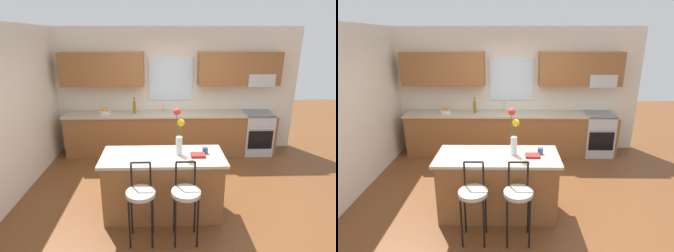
{
  "view_description": "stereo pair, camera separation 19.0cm",
  "coord_description": "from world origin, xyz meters",
  "views": [
    {
      "loc": [
        -0.23,
        -4.0,
        2.48
      ],
      "look_at": [
        -0.1,
        0.55,
        1.0
      ],
      "focal_mm": 29.29,
      "sensor_mm": 36.0,
      "label": 1
    },
    {
      "loc": [
        -0.04,
        -4.0,
        2.48
      ],
      "look_at": [
        -0.1,
        0.55,
        1.0
      ],
      "focal_mm": 29.29,
      "sensor_mm": 36.0,
      "label": 2
    }
  ],
  "objects": [
    {
      "name": "wall_left",
      "position": [
        -2.56,
        0.3,
        1.35
      ],
      "size": [
        0.12,
        4.6,
        2.7
      ],
      "primitive_type": "cube",
      "color": "beige",
      "rests_on": "ground"
    },
    {
      "name": "ground_plane",
      "position": [
        0.0,
        0.0,
        0.0
      ],
      "size": [
        14.0,
        14.0,
        0.0
      ],
      "primitive_type": "plane",
      "color": "brown"
    },
    {
      "name": "kitchen_island",
      "position": [
        -0.21,
        -0.52,
        0.46
      ],
      "size": [
        1.71,
        0.74,
        0.92
      ],
      "color": "brown",
      "rests_on": "ground"
    },
    {
      "name": "sink_faucet",
      "position": [
        -0.16,
        1.84,
        1.06
      ],
      "size": [
        0.02,
        0.13,
        0.23
      ],
      "color": "#B7BABC",
      "rests_on": "counter_run"
    },
    {
      "name": "fruit_bowl_oranges",
      "position": [
        -1.42,
        1.7,
        0.96
      ],
      "size": [
        0.24,
        0.24,
        0.13
      ],
      "color": "silver",
      "rests_on": "counter_run"
    },
    {
      "name": "bottle_olive_oil",
      "position": [
        -0.79,
        1.7,
        1.06
      ],
      "size": [
        0.06,
        0.06,
        0.34
      ],
      "color": "olive",
      "rests_on": "counter_run"
    },
    {
      "name": "bar_stool_middle",
      "position": [
        0.07,
        -1.1,
        0.64
      ],
      "size": [
        0.36,
        0.36,
        1.04
      ],
      "color": "black",
      "rests_on": "ground"
    },
    {
      "name": "bar_stool_near",
      "position": [
        -0.48,
        -1.1,
        0.64
      ],
      "size": [
        0.36,
        0.36,
        1.04
      ],
      "color": "black",
      "rests_on": "ground"
    },
    {
      "name": "mug_ceramic",
      "position": [
        0.39,
        -0.46,
        0.97
      ],
      "size": [
        0.08,
        0.08,
        0.09
      ],
      "primitive_type": "cylinder",
      "color": "#33518C",
      "rests_on": "kitchen_island"
    },
    {
      "name": "cookbook",
      "position": [
        0.28,
        -0.56,
        0.94
      ],
      "size": [
        0.2,
        0.15,
        0.03
      ],
      "primitive_type": "cube",
      "color": "maroon",
      "rests_on": "kitchen_island"
    },
    {
      "name": "back_wall_assembly",
      "position": [
        0.04,
        1.98,
        1.51
      ],
      "size": [
        5.6,
        0.5,
        2.7
      ],
      "color": "beige",
      "rests_on": "ground"
    },
    {
      "name": "oven_range",
      "position": [
        1.88,
        1.68,
        0.46
      ],
      "size": [
        0.6,
        0.64,
        0.92
      ],
      "color": "#B7BABC",
      "rests_on": "ground"
    },
    {
      "name": "flower_vase",
      "position": [
        0.02,
        -0.49,
        1.25
      ],
      "size": [
        0.16,
        0.1,
        0.66
      ],
      "color": "silver",
      "rests_on": "kitchen_island"
    },
    {
      "name": "counter_run",
      "position": [
        -0.0,
        1.7,
        0.47
      ],
      "size": [
        4.56,
        0.64,
        0.92
      ],
      "color": "brown",
      "rests_on": "ground"
    }
  ]
}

